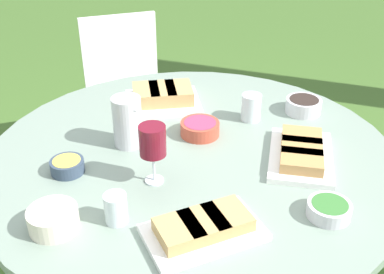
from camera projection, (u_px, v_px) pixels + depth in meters
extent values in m
cylinder|color=#4C4C51|center=(192.00, 238.00, 1.87)|extent=(0.11, 0.11, 0.73)
cylinder|color=gray|center=(192.00, 156.00, 1.68)|extent=(1.43, 1.43, 0.03)
cube|color=white|center=(129.00, 99.00, 2.77)|extent=(0.58, 0.59, 0.04)
cube|color=white|center=(120.00, 50.00, 2.82)|extent=(0.25, 0.39, 0.42)
cylinder|color=white|center=(105.00, 156.00, 2.69)|extent=(0.03, 0.03, 0.43)
cylinder|color=white|center=(171.00, 144.00, 2.79)|extent=(0.03, 0.03, 0.43)
cylinder|color=white|center=(95.00, 125.00, 2.99)|extent=(0.03, 0.03, 0.43)
cylinder|color=white|center=(155.00, 116.00, 3.10)|extent=(0.03, 0.03, 0.43)
cylinder|color=silver|center=(127.00, 122.00, 1.67)|extent=(0.10, 0.10, 0.18)
cone|color=silver|center=(135.00, 106.00, 1.60)|extent=(0.03, 0.03, 0.02)
cylinder|color=silver|center=(154.00, 180.00, 1.52)|extent=(0.06, 0.06, 0.01)
cylinder|color=silver|center=(154.00, 167.00, 1.49)|extent=(0.01, 0.01, 0.09)
cylinder|color=maroon|center=(152.00, 141.00, 1.44)|extent=(0.08, 0.08, 0.10)
cube|color=white|center=(301.00, 156.00, 1.63)|extent=(0.35, 0.39, 0.02)
cube|color=#B2844C|center=(302.00, 138.00, 1.67)|extent=(0.18, 0.17, 0.04)
cube|color=#B2844C|center=(302.00, 149.00, 1.61)|extent=(0.18, 0.17, 0.04)
cube|color=#B2844C|center=(302.00, 161.00, 1.55)|extent=(0.18, 0.17, 0.04)
cube|color=white|center=(203.00, 233.00, 1.30)|extent=(0.30, 0.37, 0.02)
cube|color=tan|center=(227.00, 217.00, 1.31)|extent=(0.16, 0.15, 0.04)
cube|color=tan|center=(204.00, 224.00, 1.28)|extent=(0.16, 0.15, 0.04)
cube|color=tan|center=(179.00, 232.00, 1.26)|extent=(0.16, 0.15, 0.04)
cube|color=white|center=(163.00, 102.00, 1.98)|extent=(0.38, 0.39, 0.02)
cube|color=tan|center=(146.00, 95.00, 1.95)|extent=(0.19, 0.18, 0.06)
cube|color=tan|center=(163.00, 94.00, 1.96)|extent=(0.19, 0.18, 0.06)
cube|color=tan|center=(179.00, 93.00, 1.97)|extent=(0.19, 0.18, 0.06)
cylinder|color=#334256|center=(67.00, 166.00, 1.55)|extent=(0.11, 0.11, 0.04)
cylinder|color=#E0C147|center=(67.00, 163.00, 1.55)|extent=(0.09, 0.09, 0.02)
cylinder|color=silver|center=(329.00, 210.00, 1.36)|extent=(0.13, 0.13, 0.04)
cylinder|color=#387533|center=(329.00, 207.00, 1.36)|extent=(0.10, 0.10, 0.02)
cylinder|color=silver|center=(303.00, 106.00, 1.91)|extent=(0.14, 0.14, 0.06)
cylinder|color=#2D231E|center=(304.00, 102.00, 1.90)|extent=(0.12, 0.12, 0.03)
cylinder|color=#B74733|center=(200.00, 129.00, 1.76)|extent=(0.14, 0.14, 0.05)
cylinder|color=#D6385B|center=(200.00, 125.00, 1.75)|extent=(0.12, 0.12, 0.02)
cylinder|color=beige|center=(53.00, 219.00, 1.31)|extent=(0.14, 0.14, 0.06)
cylinder|color=silver|center=(52.00, 214.00, 1.30)|extent=(0.11, 0.11, 0.03)
cylinder|color=silver|center=(251.00, 107.00, 1.85)|extent=(0.08, 0.08, 0.10)
cylinder|color=silver|center=(116.00, 208.00, 1.33)|extent=(0.06, 0.06, 0.09)
cube|color=maroon|center=(340.00, 158.00, 2.84)|extent=(0.30, 0.14, 0.24)
torus|color=maroon|center=(344.00, 136.00, 2.77)|extent=(0.19, 0.01, 0.19)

